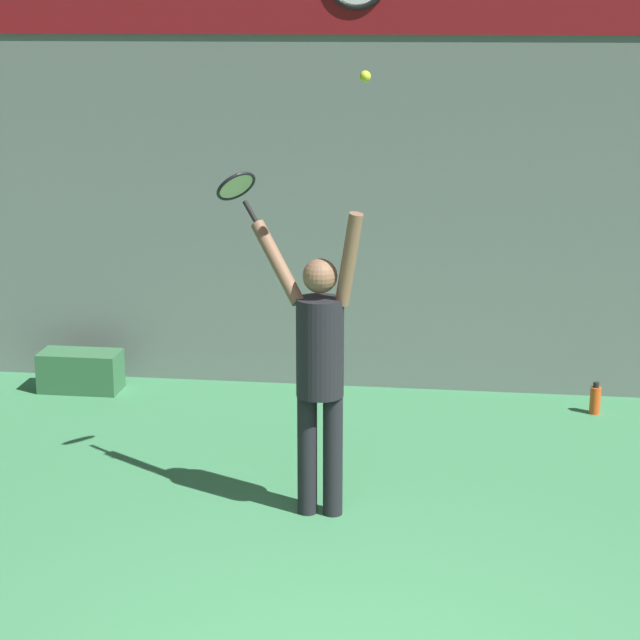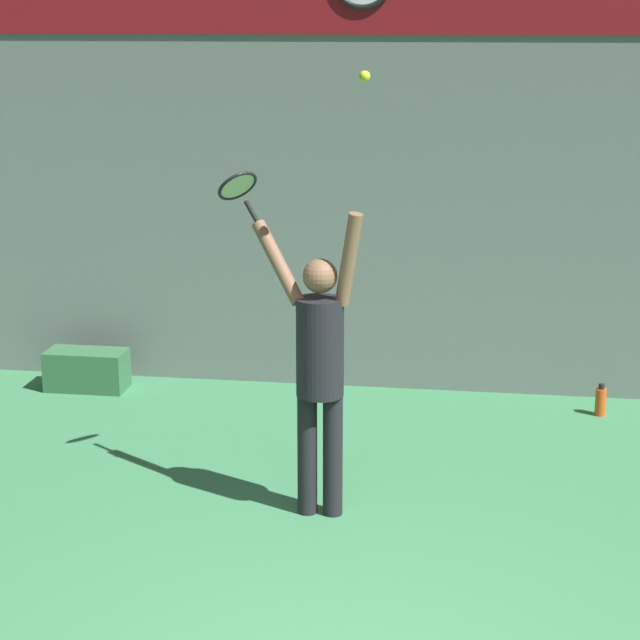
# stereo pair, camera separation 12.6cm
# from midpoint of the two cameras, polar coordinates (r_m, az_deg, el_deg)

# --- Properties ---
(back_wall) EXTENTS (18.00, 0.10, 5.00)m
(back_wall) POSITION_cam_midpoint_polar(r_m,az_deg,el_deg) (9.83, 4.16, 10.71)
(back_wall) COLOR slate
(back_wall) RESTS_ON ground_plane
(tennis_player) EXTENTS (0.79, 0.46, 2.03)m
(tennis_player) POSITION_cam_midpoint_polar(r_m,az_deg,el_deg) (7.40, -0.52, -2.03)
(tennis_player) COLOR black
(tennis_player) RESTS_ON ground_plane
(tennis_racket) EXTENTS (0.36, 0.35, 0.34)m
(tennis_racket) POSITION_cam_midpoint_polar(r_m,az_deg,el_deg) (7.65, -4.57, 6.47)
(tennis_racket) COLOR black
(tennis_ball) EXTENTS (0.07, 0.07, 0.07)m
(tennis_ball) POSITION_cam_midpoint_polar(r_m,az_deg,el_deg) (6.91, 1.71, 11.90)
(tennis_ball) COLOR #CCDB2D
(water_bottle) EXTENTS (0.09, 0.09, 0.27)m
(water_bottle) POSITION_cam_midpoint_polar(r_m,az_deg,el_deg) (9.82, 13.04, -3.84)
(water_bottle) COLOR #D84C19
(water_bottle) RESTS_ON ground_plane
(equipment_bag) EXTENTS (0.70, 0.34, 0.35)m
(equipment_bag) POSITION_cam_midpoint_polar(r_m,az_deg,el_deg) (10.36, -12.04, -2.48)
(equipment_bag) COLOR #33663F
(equipment_bag) RESTS_ON ground_plane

